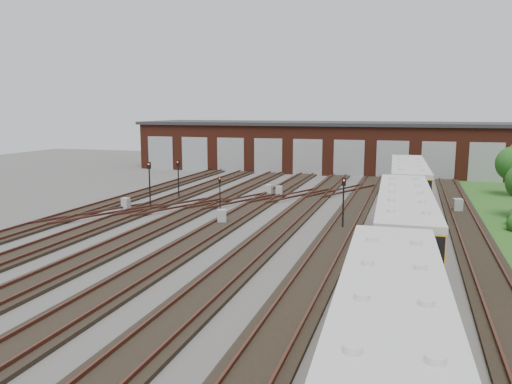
% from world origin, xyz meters
% --- Properties ---
extents(ground, '(120.00, 120.00, 0.00)m').
position_xyz_m(ground, '(0.00, 0.00, 0.00)').
color(ground, '#464341').
rests_on(ground, ground).
extents(track_network, '(30.40, 70.00, 0.33)m').
position_xyz_m(track_network, '(-0.17, 0.59, 0.11)').
color(track_network, black).
rests_on(track_network, ground).
extents(maintenance_shed, '(51.00, 12.50, 6.35)m').
position_xyz_m(maintenance_shed, '(-0.01, 39.97, 3.20)').
color(maintenance_shed, '#512014').
rests_on(maintenance_shed, ground).
extents(metro_train, '(3.38, 47.60, 3.20)m').
position_xyz_m(metro_train, '(10.00, 1.70, 1.97)').
color(metro_train, black).
rests_on(metro_train, ground).
extents(signal_mast_0, '(0.32, 0.30, 3.73)m').
position_xyz_m(signal_mast_0, '(-10.27, 10.24, 2.37)').
color(signal_mast_0, black).
rests_on(signal_mast_0, ground).
extents(signal_mast_1, '(0.29, 0.27, 3.54)m').
position_xyz_m(signal_mast_1, '(-9.49, 13.93, 2.26)').
color(signal_mast_1, black).
rests_on(signal_mast_1, ground).
extents(signal_mast_2, '(0.25, 0.24, 2.83)m').
position_xyz_m(signal_mast_2, '(-3.91, 9.82, 1.80)').
color(signal_mast_2, black).
rests_on(signal_mast_2, ground).
extents(signal_mast_3, '(0.30, 0.28, 3.52)m').
position_xyz_m(signal_mast_3, '(6.00, 7.08, 2.24)').
color(signal_mast_3, black).
rests_on(signal_mast_3, ground).
extents(relay_cabinet_0, '(0.64, 0.55, 0.98)m').
position_xyz_m(relay_cabinet_0, '(-11.49, 8.49, 0.49)').
color(relay_cabinet_0, '#A4A7A9').
rests_on(relay_cabinet_0, ground).
extents(relay_cabinet_1, '(0.62, 0.54, 0.97)m').
position_xyz_m(relay_cabinet_1, '(-2.49, 18.70, 0.49)').
color(relay_cabinet_1, '#A4A7A9').
rests_on(relay_cabinet_1, ground).
extents(relay_cabinet_2, '(0.76, 0.70, 1.04)m').
position_xyz_m(relay_cabinet_2, '(-2.32, 6.14, 0.52)').
color(relay_cabinet_2, '#A4A7A9').
rests_on(relay_cabinet_2, ground).
extents(relay_cabinet_3, '(0.68, 0.61, 0.99)m').
position_xyz_m(relay_cabinet_3, '(-1.36, 18.14, 0.50)').
color(relay_cabinet_3, '#A4A7A9').
rests_on(relay_cabinet_3, ground).
extents(relay_cabinet_4, '(0.78, 0.69, 1.11)m').
position_xyz_m(relay_cabinet_4, '(13.78, 15.33, 0.55)').
color(relay_cabinet_4, '#A4A7A9').
rests_on(relay_cabinet_4, ground).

